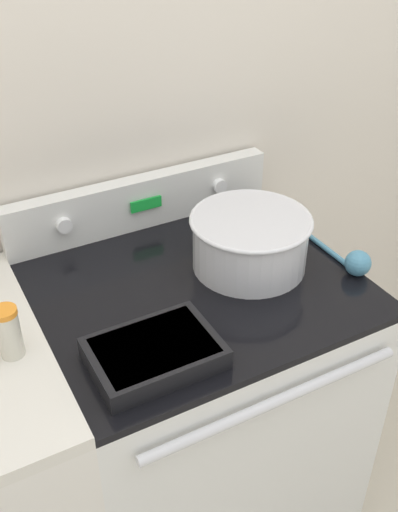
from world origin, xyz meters
The scene contains 7 objects.
kitchen_wall centered at (0.00, 0.71, 1.25)m, with size 8.00×0.05×2.50m.
stove_range centered at (0.00, 0.34, 0.45)m, with size 0.77×0.71×0.91m.
control_panel centered at (0.00, 0.65, 0.98)m, with size 0.77×0.07×0.14m.
mixing_bowl centered at (0.15, 0.34, 0.98)m, with size 0.30×0.30×0.14m.
casserole_dish centered at (-0.20, 0.13, 0.93)m, with size 0.26×0.19×0.05m.
ladle centered at (0.37, 0.19, 0.93)m, with size 0.07×0.27×0.07m.
spice_jar_orange_cap centered at (-0.45, 0.28, 0.98)m, with size 0.05×0.05×0.12m.
Camera 1 is at (-0.55, -0.70, 1.77)m, focal length 42.00 mm.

